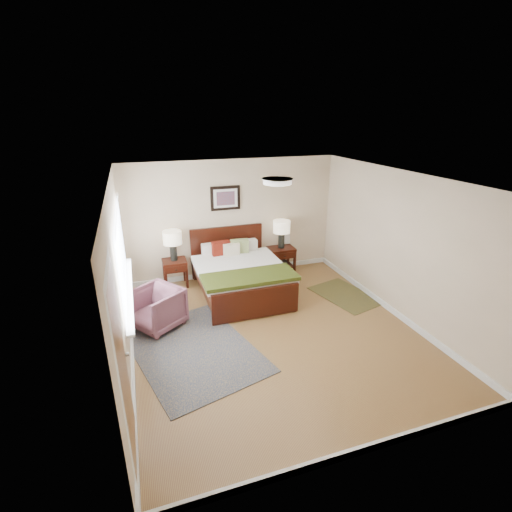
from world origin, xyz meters
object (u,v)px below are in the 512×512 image
Objects in this scene: lamp_right at (282,229)px; armchair at (156,308)px; rug_persian at (194,350)px; nightstand_right at (281,257)px; nightstand_left at (175,266)px; bed at (239,270)px; lamp_left at (172,240)px.

lamp_right reaches higher than armchair.
nightstand_right is at bearing 29.71° from rug_persian.
armchair is at bearing -151.92° from lamp_right.
rug_persian is at bearing -90.98° from nightstand_left.
lamp_right is (0.00, 0.01, 0.65)m from nightstand_right.
bed is 2.69× the size of armchair.
bed is at bearing -33.75° from lamp_left.
nightstand_left is 2.34m from nightstand_right.
lamp_left is at bearing 90.00° from nightstand_left.
bed is 3.60× the size of nightstand_left.
armchair is (-0.49, -1.49, -0.10)m from nightstand_left.
lamp_left is 2.57m from rug_persian.
lamp_left is at bearing 146.25° from bed.
nightstand_left is at bearing 126.28° from armchair.
lamp_left reaches higher than bed.
nightstand_right is (2.34, 0.01, -0.09)m from nightstand_left.
lamp_right is at bearing 29.87° from rug_persian.
lamp_right is at bearing 82.57° from armchair.
lamp_left is (-2.34, 0.01, 0.65)m from nightstand_right.
nightstand_right reaches higher than rug_persian.
nightstand_right is 3.37m from rug_persian.
bed is 1.42m from nightstand_right.
lamp_left reaches higher than armchair.
nightstand_right is (1.19, 0.76, -0.16)m from bed.
lamp_right is at bearing 0.00° from lamp_left.
nightstand_right is 3.20m from armchair.
nightstand_left is at bearing -179.83° from nightstand_right.
armchair is (-1.65, -0.74, -0.16)m from bed.
lamp_right is 0.81× the size of armchair.
lamp_left is 0.27× the size of rug_persian.
bed is at bearing -33.05° from nightstand_left.
nightstand_left is 0.93× the size of lamp_left.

